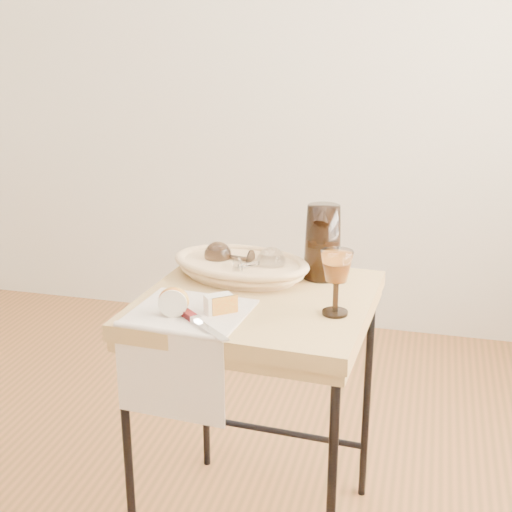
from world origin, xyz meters
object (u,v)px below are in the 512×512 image
(wine_goblet, at_px, (336,283))
(table_knife, at_px, (198,321))
(apple_half, at_px, (174,301))
(tea_towel, at_px, (190,312))
(bread_basket, at_px, (241,268))
(goblet_lying_b, at_px, (257,263))
(side_table, at_px, (258,420))
(pitcher, at_px, (323,242))
(goblet_lying_a, at_px, (232,257))

(wine_goblet, distance_m, table_knife, 0.36)
(apple_half, distance_m, table_knife, 0.10)
(tea_towel, height_order, bread_basket, bread_basket)
(goblet_lying_b, xyz_separation_m, apple_half, (-0.14, -0.30, -0.01))
(bread_basket, bearing_deg, goblet_lying_b, -11.67)
(side_table, relative_size, goblet_lying_b, 5.74)
(apple_half, bearing_deg, pitcher, 37.36)
(tea_towel, xyz_separation_m, goblet_lying_a, (0.02, 0.31, 0.05))
(bread_basket, height_order, apple_half, apple_half)
(wine_goblet, bearing_deg, table_knife, -152.84)
(bread_basket, distance_m, goblet_lying_b, 0.06)
(goblet_lying_a, height_order, goblet_lying_b, same)
(tea_towel, bearing_deg, goblet_lying_a, 90.58)
(bread_basket, distance_m, goblet_lying_a, 0.04)
(pitcher, height_order, wine_goblet, pitcher)
(goblet_lying_b, height_order, table_knife, goblet_lying_b)
(table_knife, bearing_deg, side_table, 110.31)
(side_table, relative_size, tea_towel, 2.70)
(goblet_lying_a, bearing_deg, apple_half, 89.06)
(pitcher, distance_m, table_knife, 0.49)
(apple_half, bearing_deg, goblet_lying_a, 68.26)
(goblet_lying_b, distance_m, wine_goblet, 0.32)
(bread_basket, bearing_deg, apple_half, -94.67)
(side_table, relative_size, wine_goblet, 4.54)
(apple_half, bearing_deg, goblet_lying_b, 52.17)
(goblet_lying_b, xyz_separation_m, pitcher, (0.18, 0.08, 0.05))
(table_knife, bearing_deg, goblet_lying_b, 121.52)
(tea_towel, bearing_deg, pitcher, 55.54)
(bread_basket, relative_size, apple_half, 4.64)
(side_table, bearing_deg, tea_towel, -130.32)
(wine_goblet, height_order, apple_half, wine_goblet)
(goblet_lying_a, distance_m, apple_half, 0.34)
(tea_towel, bearing_deg, side_table, 53.98)
(side_table, height_order, table_knife, table_knife)
(side_table, distance_m, pitcher, 0.55)
(side_table, relative_size, bread_basket, 2.13)
(tea_towel, relative_size, bread_basket, 0.79)
(bread_basket, distance_m, pitcher, 0.25)
(apple_half, bearing_deg, side_table, 35.17)
(bread_basket, distance_m, apple_half, 0.33)
(goblet_lying_a, bearing_deg, goblet_lying_b, 164.25)
(bread_basket, relative_size, goblet_lying_a, 2.72)
(table_knife, bearing_deg, tea_towel, 164.07)
(goblet_lying_b, distance_m, table_knife, 0.35)
(pitcher, relative_size, apple_half, 3.26)
(bread_basket, distance_m, table_knife, 0.37)
(wine_goblet, bearing_deg, goblet_lying_a, 146.63)
(bread_basket, bearing_deg, table_knife, -80.76)
(bread_basket, height_order, table_knife, bread_basket)
(goblet_lying_b, bearing_deg, pitcher, -15.25)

